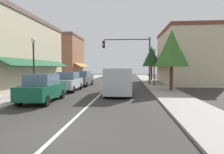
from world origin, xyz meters
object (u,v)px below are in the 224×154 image
object	(u,v)px
parked_car_second_left	(69,82)
parked_car_nearest_left	(43,88)
parked_car_third_left	(83,78)
street_lamp_left_near	(34,56)
street_lamp_right_mid	(154,60)
traffic_signal_mast_arm	(133,52)
tree_right_near	(172,48)
van_in_lane	(118,80)
tree_right_far	(152,56)

from	to	relation	value
parked_car_second_left	parked_car_nearest_left	bearing A→B (deg)	-89.57
parked_car_third_left	street_lamp_left_near	bearing A→B (deg)	-100.62
parked_car_nearest_left	street_lamp_right_mid	world-z (taller)	street_lamp_right_mid
parked_car_third_left	traffic_signal_mast_arm	xyz separation A→B (m)	(5.90, 1.74, 3.17)
parked_car_third_left	tree_right_near	world-z (taller)	tree_right_near
parked_car_second_left	van_in_lane	bearing A→B (deg)	-22.80
parked_car_second_left	tree_right_far	xyz separation A→B (m)	(9.09, 13.75, 3.05)
parked_car_third_left	tree_right_near	size ratio (longest dim) A/B	0.74
parked_car_second_left	van_in_lane	size ratio (longest dim) A/B	0.79
parked_car_nearest_left	parked_car_second_left	distance (m)	5.54
street_lamp_right_mid	tree_right_far	distance (m)	9.46
street_lamp_right_mid	parked_car_nearest_left	bearing A→B (deg)	-129.53
parked_car_third_left	van_in_lane	size ratio (longest dim) A/B	0.79
parked_car_nearest_left	traffic_signal_mast_arm	bearing A→B (deg)	62.62
parked_car_nearest_left	tree_right_far	distance (m)	21.48
tree_right_near	traffic_signal_mast_arm	bearing A→B (deg)	119.09
street_lamp_left_near	traffic_signal_mast_arm	bearing A→B (deg)	52.24
street_lamp_right_mid	tree_right_near	xyz separation A→B (m)	(1.04, -3.77, 0.94)
parked_car_second_left	parked_car_third_left	world-z (taller)	same
traffic_signal_mast_arm	parked_car_second_left	bearing A→B (deg)	-132.31
parked_car_nearest_left	tree_right_far	world-z (taller)	tree_right_far
van_in_lane	street_lamp_right_mid	world-z (taller)	street_lamp_right_mid
traffic_signal_mast_arm	street_lamp_left_near	bearing A→B (deg)	-127.76
traffic_signal_mast_arm	tree_right_far	distance (m)	7.79
van_in_lane	tree_right_near	size ratio (longest dim) A/B	0.94
parked_car_nearest_left	tree_right_far	size ratio (longest dim) A/B	0.75
traffic_signal_mast_arm	parked_car_third_left	bearing A→B (deg)	-163.60
traffic_signal_mast_arm	parked_car_nearest_left	bearing A→B (deg)	-115.83
van_in_lane	tree_right_far	distance (m)	16.48
street_lamp_left_near	parked_car_second_left	bearing A→B (deg)	63.51
parked_car_nearest_left	traffic_signal_mast_arm	xyz separation A→B (m)	(5.88, 12.14, 3.17)
van_in_lane	street_lamp_left_near	xyz separation A→B (m)	(-6.31, -1.36, 1.86)
tree_right_far	traffic_signal_mast_arm	bearing A→B (deg)	-113.30
parked_car_third_left	street_lamp_right_mid	world-z (taller)	street_lamp_right_mid
traffic_signal_mast_arm	street_lamp_left_near	xyz separation A→B (m)	(-7.63, -9.85, -1.04)
van_in_lane	traffic_signal_mast_arm	distance (m)	9.06
parked_car_third_left	tree_right_far	size ratio (longest dim) A/B	0.75
tree_right_near	tree_right_far	bearing A→B (deg)	91.13
parked_car_second_left	tree_right_far	distance (m)	16.76
tree_right_far	parked_car_third_left	bearing A→B (deg)	-135.29
van_in_lane	tree_right_near	world-z (taller)	tree_right_near
parked_car_second_left	parked_car_third_left	size ratio (longest dim) A/B	1.00
traffic_signal_mast_arm	street_lamp_right_mid	xyz separation A→B (m)	(2.30, -2.23, -1.10)
van_in_lane	traffic_signal_mast_arm	size ratio (longest dim) A/B	0.89
parked_car_nearest_left	street_lamp_right_mid	bearing A→B (deg)	48.93
parked_car_nearest_left	parked_car_third_left	world-z (taller)	same
traffic_signal_mast_arm	tree_right_near	xyz separation A→B (m)	(3.34, -6.00, -0.16)
parked_car_third_left	parked_car_second_left	bearing A→B (deg)	-89.90
street_lamp_left_near	tree_right_near	world-z (taller)	tree_right_near
traffic_signal_mast_arm	tree_right_far	xyz separation A→B (m)	(3.08, 7.15, -0.12)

